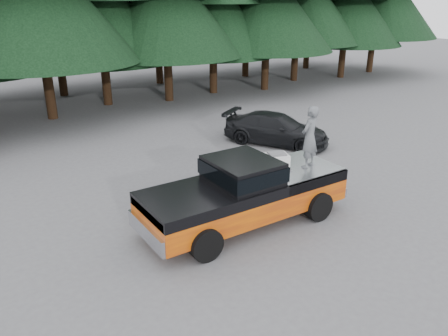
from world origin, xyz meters
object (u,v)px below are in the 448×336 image
air_compressor (276,162)px  parked_car (276,129)px  pickup_truck (245,202)px  man_on_bed (310,137)px

air_compressor → parked_car: bearing=69.3°
air_compressor → pickup_truck: bearing=-155.4°
pickup_truck → parked_car: 7.32m
pickup_truck → man_on_bed: (2.05, -0.23, 1.56)m
man_on_bed → parked_car: man_on_bed is taller
pickup_truck → man_on_bed: 2.59m
pickup_truck → air_compressor: air_compressor is taller
pickup_truck → parked_car: bearing=43.5°
pickup_truck → parked_car: size_ratio=1.34×
air_compressor → parked_car: size_ratio=0.14×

